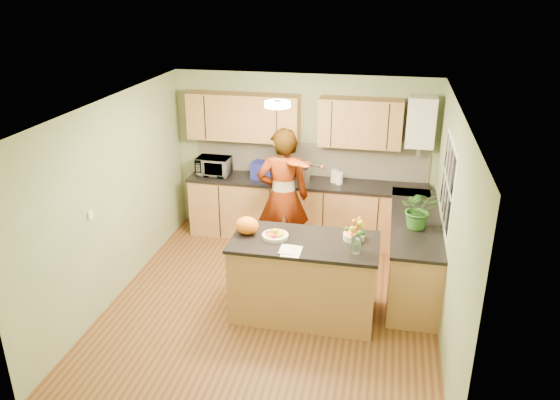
# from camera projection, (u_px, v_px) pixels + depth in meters

# --- Properties ---
(floor) EXTENTS (4.50, 4.50, 0.00)m
(floor) POSITION_uv_depth(u_px,v_px,m) (273.00, 303.00, 6.85)
(floor) COLOR #593119
(floor) RESTS_ON ground
(ceiling) EXTENTS (4.00, 4.50, 0.02)m
(ceiling) POSITION_uv_depth(u_px,v_px,m) (272.00, 106.00, 5.91)
(ceiling) COLOR silver
(ceiling) RESTS_ON wall_back
(wall_back) EXTENTS (4.00, 0.02, 2.50)m
(wall_back) POSITION_uv_depth(u_px,v_px,m) (303.00, 155.00, 8.42)
(wall_back) COLOR gray
(wall_back) RESTS_ON floor
(wall_front) EXTENTS (4.00, 0.02, 2.50)m
(wall_front) POSITION_uv_depth(u_px,v_px,m) (212.00, 322.00, 4.34)
(wall_front) COLOR gray
(wall_front) RESTS_ON floor
(wall_left) EXTENTS (0.02, 4.50, 2.50)m
(wall_left) POSITION_uv_depth(u_px,v_px,m) (115.00, 199.00, 6.75)
(wall_left) COLOR gray
(wall_left) RESTS_ON floor
(wall_right) EXTENTS (0.02, 4.50, 2.50)m
(wall_right) POSITION_uv_depth(u_px,v_px,m) (449.00, 227.00, 6.01)
(wall_right) COLOR gray
(wall_right) RESTS_ON floor
(back_counter) EXTENTS (3.64, 0.62, 0.94)m
(back_counter) POSITION_uv_depth(u_px,v_px,m) (306.00, 210.00, 8.43)
(back_counter) COLOR #A17540
(back_counter) RESTS_ON floor
(right_counter) EXTENTS (0.62, 2.24, 0.94)m
(right_counter) POSITION_uv_depth(u_px,v_px,m) (413.00, 252.00, 7.13)
(right_counter) COLOR #A17540
(right_counter) RESTS_ON floor
(splashback) EXTENTS (3.60, 0.02, 0.52)m
(splashback) POSITION_uv_depth(u_px,v_px,m) (310.00, 159.00, 8.41)
(splashback) COLOR beige
(splashback) RESTS_ON back_counter
(upper_cabinets) EXTENTS (3.20, 0.34, 0.70)m
(upper_cabinets) POSITION_uv_depth(u_px,v_px,m) (291.00, 119.00, 8.07)
(upper_cabinets) COLOR #A17540
(upper_cabinets) RESTS_ON wall_back
(boiler) EXTENTS (0.40, 0.30, 0.86)m
(boiler) POSITION_uv_depth(u_px,v_px,m) (421.00, 122.00, 7.72)
(boiler) COLOR white
(boiler) RESTS_ON wall_back
(window_right) EXTENTS (0.01, 1.30, 1.05)m
(window_right) POSITION_uv_depth(u_px,v_px,m) (448.00, 183.00, 6.44)
(window_right) COLOR white
(window_right) RESTS_ON wall_right
(light_switch) EXTENTS (0.02, 0.09, 0.09)m
(light_switch) POSITION_uv_depth(u_px,v_px,m) (90.00, 215.00, 6.19)
(light_switch) COLOR white
(light_switch) RESTS_ON wall_left
(ceiling_lamp) EXTENTS (0.30, 0.30, 0.07)m
(ceiling_lamp) POSITION_uv_depth(u_px,v_px,m) (277.00, 104.00, 6.20)
(ceiling_lamp) COLOR #FFEABF
(ceiling_lamp) RESTS_ON ceiling
(peninsula_island) EXTENTS (1.71, 0.88, 0.98)m
(peninsula_island) POSITION_uv_depth(u_px,v_px,m) (304.00, 277.00, 6.48)
(peninsula_island) COLOR #A17540
(peninsula_island) RESTS_ON floor
(fruit_dish) EXTENTS (0.31, 0.31, 0.11)m
(fruit_dish) POSITION_uv_depth(u_px,v_px,m) (275.00, 234.00, 6.34)
(fruit_dish) COLOR beige
(fruit_dish) RESTS_ON peninsula_island
(orange_bowl) EXTENTS (0.25, 0.25, 0.15)m
(orange_bowl) POSITION_uv_depth(u_px,v_px,m) (354.00, 234.00, 6.30)
(orange_bowl) COLOR beige
(orange_bowl) RESTS_ON peninsula_island
(flower_vase) EXTENTS (0.23, 0.23, 0.43)m
(flower_vase) POSITION_uv_depth(u_px,v_px,m) (357.00, 229.00, 5.91)
(flower_vase) COLOR silver
(flower_vase) RESTS_ON peninsula_island
(orange_bag) EXTENTS (0.31, 0.28, 0.21)m
(orange_bag) POSITION_uv_depth(u_px,v_px,m) (247.00, 225.00, 6.43)
(orange_bag) COLOR orange
(orange_bag) RESTS_ON peninsula_island
(papers) EXTENTS (0.21, 0.29, 0.01)m
(papers) POSITION_uv_depth(u_px,v_px,m) (292.00, 251.00, 6.04)
(papers) COLOR white
(papers) RESTS_ON peninsula_island
(violinist) EXTENTS (0.80, 0.61, 1.97)m
(violinist) POSITION_uv_depth(u_px,v_px,m) (283.00, 197.00, 7.53)
(violinist) COLOR #DDA387
(violinist) RESTS_ON floor
(violin) EXTENTS (0.69, 0.60, 0.17)m
(violin) POSITION_uv_depth(u_px,v_px,m) (295.00, 162.00, 7.07)
(violin) COLOR #581C05
(violin) RESTS_ON violinist
(microwave) EXTENTS (0.52, 0.36, 0.28)m
(microwave) POSITION_uv_depth(u_px,v_px,m) (214.00, 166.00, 8.47)
(microwave) COLOR white
(microwave) RESTS_ON back_counter
(blue_box) EXTENTS (0.37, 0.30, 0.26)m
(blue_box) POSITION_uv_depth(u_px,v_px,m) (263.00, 170.00, 8.30)
(blue_box) COLOR navy
(blue_box) RESTS_ON back_counter
(kettle) EXTENTS (0.15, 0.15, 0.28)m
(kettle) POSITION_uv_depth(u_px,v_px,m) (305.00, 175.00, 8.17)
(kettle) COLOR #B9B9BE
(kettle) RESTS_ON back_counter
(jar_cream) EXTENTS (0.16, 0.16, 0.19)m
(jar_cream) POSITION_uv_depth(u_px,v_px,m) (335.00, 176.00, 8.18)
(jar_cream) COLOR beige
(jar_cream) RESTS_ON back_counter
(jar_white) EXTENTS (0.12, 0.12, 0.17)m
(jar_white) POSITION_uv_depth(u_px,v_px,m) (339.00, 178.00, 8.11)
(jar_white) COLOR white
(jar_white) RESTS_ON back_counter
(potted_plant) EXTENTS (0.48, 0.42, 0.50)m
(potted_plant) POSITION_uv_depth(u_px,v_px,m) (419.00, 209.00, 6.62)
(potted_plant) COLOR #2D6722
(potted_plant) RESTS_ON right_counter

